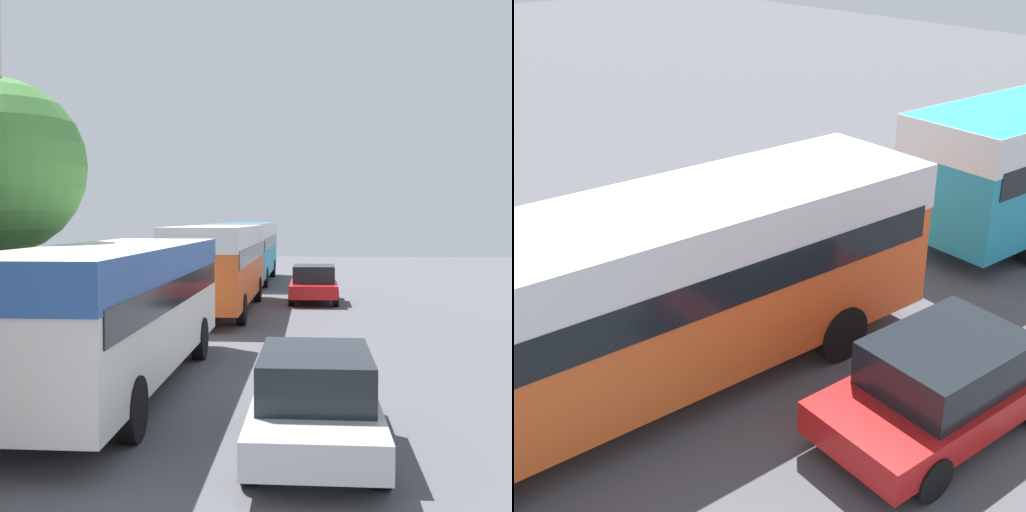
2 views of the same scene
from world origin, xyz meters
The scene contains 6 objects.
bus_lead centered at (-2.03, 9.41, 1.85)m, with size 2.57×10.27×2.82m.
bus_following centered at (-1.58, 21.35, 2.01)m, with size 2.52×10.37×3.10m.
bus_third_in_line centered at (-1.72, 33.70, 2.03)m, with size 2.61×10.52×3.14m.
car_crossing centered at (1.84, 6.08, 0.75)m, with size 1.86×4.43×1.44m.
car_far_curb centered at (1.81, 24.44, 0.77)m, with size 1.92×3.99×1.49m.
pedestrian_walking_away centered at (-5.04, 22.49, 1.09)m, with size 0.34×0.34×1.81m.
Camera 1 is at (1.81, -4.06, 3.33)m, focal length 50.00 mm.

